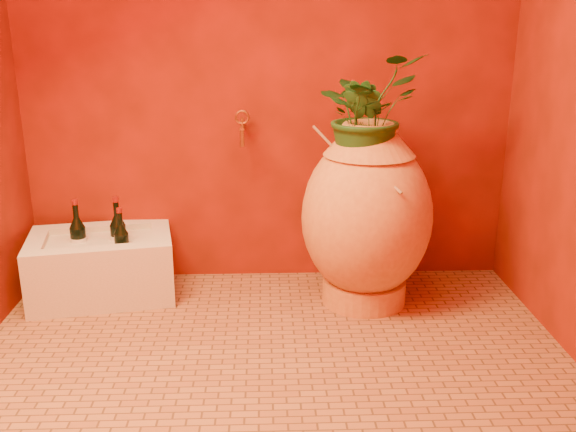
{
  "coord_description": "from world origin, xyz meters",
  "views": [
    {
      "loc": [
        -0.02,
        -2.28,
        1.37
      ],
      "look_at": [
        0.08,
        0.35,
        0.54
      ],
      "focal_mm": 40.0,
      "sensor_mm": 36.0,
      "label": 1
    }
  ],
  "objects_px": {
    "stone_basin": "(102,267)",
    "wall_tap": "(242,126)",
    "wine_bottle_b": "(119,238)",
    "amphora": "(367,216)",
    "wine_bottle_a": "(79,240)",
    "wine_bottle_c": "(122,246)"
  },
  "relations": [
    {
      "from": "wine_bottle_a",
      "to": "wall_tap",
      "type": "height_order",
      "value": "wall_tap"
    },
    {
      "from": "wine_bottle_b",
      "to": "amphora",
      "type": "bearing_deg",
      "value": -6.85
    },
    {
      "from": "amphora",
      "to": "wine_bottle_c",
      "type": "xyz_separation_m",
      "value": [
        -1.19,
        0.07,
        -0.16
      ]
    },
    {
      "from": "stone_basin",
      "to": "wall_tap",
      "type": "xyz_separation_m",
      "value": [
        0.71,
        0.16,
        0.68
      ]
    },
    {
      "from": "stone_basin",
      "to": "wine_bottle_c",
      "type": "xyz_separation_m",
      "value": [
        0.12,
        -0.06,
        0.13
      ]
    },
    {
      "from": "stone_basin",
      "to": "wine_bottle_b",
      "type": "distance_m",
      "value": 0.17
    },
    {
      "from": "amphora",
      "to": "wine_bottle_a",
      "type": "distance_m",
      "value": 1.43
    },
    {
      "from": "amphora",
      "to": "stone_basin",
      "type": "distance_m",
      "value": 1.35
    },
    {
      "from": "wine_bottle_c",
      "to": "stone_basin",
      "type": "bearing_deg",
      "value": 155.47
    },
    {
      "from": "wine_bottle_b",
      "to": "wall_tap",
      "type": "height_order",
      "value": "wall_tap"
    },
    {
      "from": "amphora",
      "to": "wine_bottle_b",
      "type": "xyz_separation_m",
      "value": [
        -1.22,
        0.15,
        -0.15
      ]
    },
    {
      "from": "wine_bottle_c",
      "to": "wall_tap",
      "type": "xyz_separation_m",
      "value": [
        0.59,
        0.22,
        0.55
      ]
    },
    {
      "from": "amphora",
      "to": "wall_tap",
      "type": "relative_size",
      "value": 5.23
    },
    {
      "from": "stone_basin",
      "to": "wall_tap",
      "type": "bearing_deg",
      "value": 12.86
    },
    {
      "from": "stone_basin",
      "to": "wine_bottle_c",
      "type": "bearing_deg",
      "value": -24.53
    },
    {
      "from": "wine_bottle_a",
      "to": "wall_tap",
      "type": "distance_m",
      "value": 0.99
    },
    {
      "from": "wine_bottle_a",
      "to": "wine_bottle_b",
      "type": "xyz_separation_m",
      "value": [
        0.19,
        0.02,
        0.0
      ]
    },
    {
      "from": "amphora",
      "to": "wall_tap",
      "type": "height_order",
      "value": "wall_tap"
    },
    {
      "from": "wine_bottle_a",
      "to": "amphora",
      "type": "bearing_deg",
      "value": -5.02
    },
    {
      "from": "stone_basin",
      "to": "wine_bottle_c",
      "type": "distance_m",
      "value": 0.19
    },
    {
      "from": "stone_basin",
      "to": "wall_tap",
      "type": "relative_size",
      "value": 4.46
    },
    {
      "from": "wine_bottle_b",
      "to": "wine_bottle_c",
      "type": "relative_size",
      "value": 1.11
    }
  ]
}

